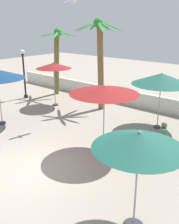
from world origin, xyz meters
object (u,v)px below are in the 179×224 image
(palm_tree_2, at_px, (100,54))
(guest_0, at_px, (163,138))
(palm_tree_0, at_px, (57,54))
(seagull_0, at_px, (74,2))
(lamp_post_2, at_px, (24,71))
(patio_umbrella_2, at_px, (139,142))
(patio_umbrella_1, at_px, (104,91))
(patio_umbrella_3, at_px, (54,66))
(patio_umbrella_0, at_px, (161,79))

(palm_tree_2, distance_m, guest_0, 7.36)
(palm_tree_0, relative_size, seagull_0, 4.18)
(lamp_post_2, bearing_deg, guest_0, -9.73)
(palm_tree_2, height_order, seagull_0, seagull_0)
(palm_tree_2, bearing_deg, patio_umbrella_2, -46.18)
(patio_umbrella_1, relative_size, patio_umbrella_3, 1.02)
(palm_tree_0, bearing_deg, patio_umbrella_2, -34.76)
(patio_umbrella_2, distance_m, lamp_post_2, 13.89)
(patio_umbrella_1, distance_m, lamp_post_2, 9.86)
(patio_umbrella_0, relative_size, patio_umbrella_3, 1.03)
(palm_tree_2, bearing_deg, palm_tree_0, 171.82)
(patio_umbrella_2, xyz_separation_m, palm_tree_0, (-11.53, 8.00, 0.51))
(seagull_0, bearing_deg, patio_umbrella_2, -35.72)
(patio_umbrella_2, xyz_separation_m, palm_tree_2, (-7.07, 7.36, 0.86))
(palm_tree_2, xyz_separation_m, guest_0, (5.98, -3.55, -2.41))
(palm_tree_2, bearing_deg, guest_0, -30.66)
(patio_umbrella_3, bearing_deg, palm_tree_0, 132.73)
(patio_umbrella_1, distance_m, guest_0, 2.90)
(patio_umbrella_2, distance_m, patio_umbrella_3, 11.33)
(patio_umbrella_0, relative_size, guest_0, 1.81)
(patio_umbrella_3, relative_size, palm_tree_0, 0.59)
(lamp_post_2, distance_m, seagull_0, 7.30)
(patio_umbrella_1, xyz_separation_m, palm_tree_2, (-3.84, 4.52, 0.72))
(patio_umbrella_2, distance_m, palm_tree_2, 10.24)
(patio_umbrella_1, distance_m, seagull_0, 5.28)
(guest_0, height_order, seagull_0, seagull_0)
(patio_umbrella_2, relative_size, patio_umbrella_3, 0.99)
(patio_umbrella_0, distance_m, lamp_post_2, 9.91)
(palm_tree_2, relative_size, seagull_0, 4.72)
(palm_tree_0, bearing_deg, patio_umbrella_3, -47.27)
(patio_umbrella_0, bearing_deg, seagull_0, -153.00)
(patio_umbrella_0, xyz_separation_m, patio_umbrella_3, (-6.87, -0.86, 0.02))
(palm_tree_2, distance_m, seagull_0, 3.77)
(patio_umbrella_2, distance_m, palm_tree_0, 14.05)
(seagull_0, bearing_deg, lamp_post_2, 170.59)
(patio_umbrella_3, xyz_separation_m, palm_tree_2, (2.57, 1.41, 0.79))
(palm_tree_0, distance_m, guest_0, 11.45)
(patio_umbrella_1, bearing_deg, palm_tree_0, 148.13)
(patio_umbrella_3, bearing_deg, patio_umbrella_1, -25.90)
(patio_umbrella_0, distance_m, palm_tree_2, 4.41)
(patio_umbrella_1, height_order, palm_tree_2, palm_tree_2)
(patio_umbrella_1, bearing_deg, patio_umbrella_0, 83.41)
(palm_tree_0, xyz_separation_m, guest_0, (10.45, -4.19, -2.05))
(lamp_post_2, height_order, guest_0, lamp_post_2)
(palm_tree_0, bearing_deg, patio_umbrella_0, -7.77)
(patio_umbrella_3, height_order, palm_tree_0, palm_tree_0)
(patio_umbrella_0, height_order, patio_umbrella_3, patio_umbrella_0)
(patio_umbrella_0, bearing_deg, palm_tree_0, 172.23)
(lamp_post_2, bearing_deg, palm_tree_0, 64.00)
(guest_0, bearing_deg, patio_umbrella_1, -155.60)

